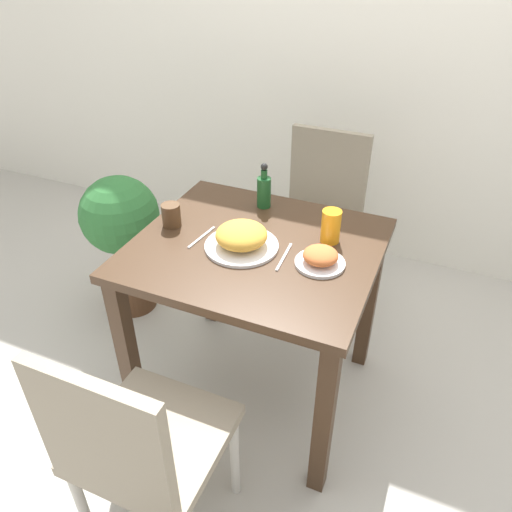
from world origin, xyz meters
The scene contains 13 objects.
ground_plane centered at (0.00, 0.00, 0.00)m, with size 16.00×16.00×0.00m, color #B7B2A8.
wall_back centered at (0.00, 1.33, 1.30)m, with size 8.00×0.05×2.60m.
dining_table centered at (0.00, 0.00, 0.63)m, with size 0.89×0.79×0.76m.
chair_near centered at (-0.05, -0.74, 0.51)m, with size 0.42×0.42×0.90m.
chair_far centered at (0.02, 0.77, 0.51)m, with size 0.42×0.42×0.90m.
food_plate centered at (-0.04, -0.04, 0.81)m, with size 0.27×0.27×0.09m.
side_plate centered at (0.25, -0.03, 0.79)m, with size 0.18×0.18×0.06m.
drink_cup centered at (-0.36, 0.00, 0.81)m, with size 0.07×0.07×0.09m.
juice_glass centered at (0.24, 0.13, 0.83)m, with size 0.07×0.07×0.13m.
sauce_bottle centered at (-0.09, 0.28, 0.84)m, with size 0.06×0.06×0.19m.
fork_utensil centered at (-0.21, -0.04, 0.77)m, with size 0.03×0.17×0.00m.
spoon_utensil centered at (0.12, -0.04, 0.77)m, with size 0.02×0.18×0.00m.
potted_plant_left centered at (-0.84, 0.27, 0.48)m, with size 0.39×0.39×0.75m.
Camera 1 is at (0.60, -1.41, 1.77)m, focal length 35.00 mm.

